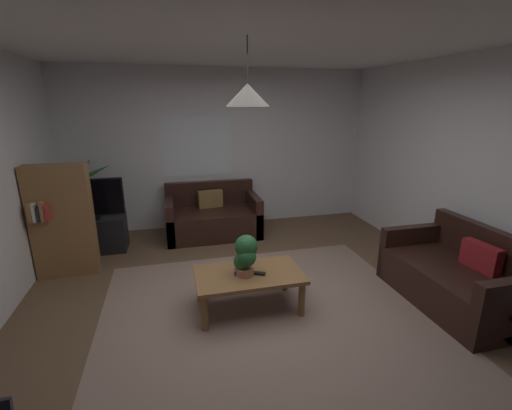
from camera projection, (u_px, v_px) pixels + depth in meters
floor at (263, 308)px, 3.72m from camera, size 5.10×5.53×0.02m
rug at (268, 318)px, 3.53m from camera, size 3.31×3.04×0.01m
wall_back at (220, 149)px, 5.94m from camera, size 5.22×0.06×2.64m
wall_right at (483, 173)px, 3.94m from camera, size 0.06×5.53×2.64m
ceiling at (265, 34)px, 2.96m from camera, size 5.10×5.53×0.02m
window_pane at (197, 147)px, 5.80m from camera, size 1.14×0.01×0.98m
couch_under_window at (213, 218)px, 5.69m from camera, size 1.47×0.87×0.82m
couch_right_side at (457, 279)px, 3.74m from camera, size 0.87×1.48×0.82m
coffee_table at (249, 278)px, 3.60m from camera, size 1.10×0.64×0.41m
book_on_table_0 at (242, 273)px, 3.56m from camera, size 0.16×0.11×0.02m
book_on_table_1 at (241, 271)px, 3.55m from camera, size 0.16×0.12×0.03m
remote_on_table_0 at (258, 273)px, 3.56m from camera, size 0.17×0.11×0.02m
potted_plant_on_table at (245, 254)px, 3.49m from camera, size 0.25×0.26×0.42m
tv_stand at (94, 235)px, 5.05m from camera, size 0.90×0.44×0.50m
tv at (88, 199)px, 4.88m from camera, size 0.94×0.16×0.58m
potted_palm_corner at (83, 204)px, 5.36m from camera, size 0.83×0.86×1.33m
bookshelf_corner at (62, 221)px, 4.25m from camera, size 0.70×0.31×1.40m
pendant_lamp at (248, 95)px, 3.09m from camera, size 0.40×0.40×0.58m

